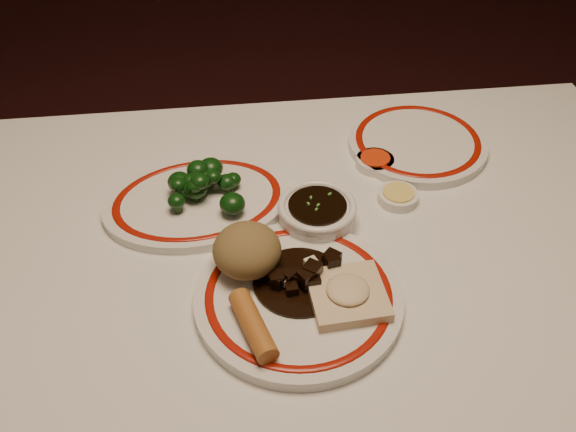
{
  "coord_description": "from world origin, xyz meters",
  "views": [
    {
      "loc": [
        -0.1,
        -0.61,
        1.42
      ],
      "look_at": [
        -0.02,
        0.07,
        0.8
      ],
      "focal_mm": 40.0,
      "sensor_mm": 36.0,
      "label": 1
    }
  ],
  "objects_px": {
    "soy_bowl": "(317,215)",
    "main_plate": "(299,298)",
    "fried_wonton": "(348,294)",
    "stirfry_heap": "(302,278)",
    "broccoli_pile": "(200,184)",
    "spring_roll": "(253,325)",
    "rice_mound": "(247,250)",
    "dining_table": "(308,313)",
    "broccoli_plate": "(198,201)"
  },
  "relations": [
    {
      "from": "broccoli_pile",
      "to": "main_plate",
      "type": "bearing_deg",
      "value": -60.55
    },
    {
      "from": "rice_mound",
      "to": "spring_roll",
      "type": "height_order",
      "value": "rice_mound"
    },
    {
      "from": "dining_table",
      "to": "soy_bowl",
      "type": "bearing_deg",
      "value": 75.02
    },
    {
      "from": "spring_roll",
      "to": "fried_wonton",
      "type": "distance_m",
      "value": 0.13
    },
    {
      "from": "soy_bowl",
      "to": "stirfry_heap",
      "type": "bearing_deg",
      "value": -107.26
    },
    {
      "from": "stirfry_heap",
      "to": "rice_mound",
      "type": "bearing_deg",
      "value": 152.7
    },
    {
      "from": "fried_wonton",
      "to": "soy_bowl",
      "type": "bearing_deg",
      "value": 95.13
    },
    {
      "from": "broccoli_plate",
      "to": "broccoli_pile",
      "type": "height_order",
      "value": "broccoli_pile"
    },
    {
      "from": "rice_mound",
      "to": "stirfry_heap",
      "type": "height_order",
      "value": "rice_mound"
    },
    {
      "from": "broccoli_pile",
      "to": "spring_roll",
      "type": "bearing_deg",
      "value": -77.76
    },
    {
      "from": "fried_wonton",
      "to": "broccoli_pile",
      "type": "distance_m",
      "value": 0.3
    },
    {
      "from": "main_plate",
      "to": "fried_wonton",
      "type": "height_order",
      "value": "fried_wonton"
    },
    {
      "from": "rice_mound",
      "to": "soy_bowl",
      "type": "relative_size",
      "value": 0.81
    },
    {
      "from": "spring_roll",
      "to": "stirfry_heap",
      "type": "xyz_separation_m",
      "value": [
        0.07,
        0.08,
        -0.0
      ]
    },
    {
      "from": "main_plate",
      "to": "soy_bowl",
      "type": "distance_m",
      "value": 0.16
    },
    {
      "from": "main_plate",
      "to": "stirfry_heap",
      "type": "height_order",
      "value": "stirfry_heap"
    },
    {
      "from": "rice_mound",
      "to": "dining_table",
      "type": "bearing_deg",
      "value": -1.31
    },
    {
      "from": "stirfry_heap",
      "to": "broccoli_pile",
      "type": "distance_m",
      "value": 0.24
    },
    {
      "from": "main_plate",
      "to": "broccoli_pile",
      "type": "distance_m",
      "value": 0.26
    },
    {
      "from": "fried_wonton",
      "to": "broccoli_plate",
      "type": "distance_m",
      "value": 0.3
    },
    {
      "from": "spring_roll",
      "to": "soy_bowl",
      "type": "relative_size",
      "value": 0.9
    },
    {
      "from": "fried_wonton",
      "to": "soy_bowl",
      "type": "distance_m",
      "value": 0.17
    },
    {
      "from": "fried_wonton",
      "to": "stirfry_heap",
      "type": "bearing_deg",
      "value": 146.97
    },
    {
      "from": "broccoli_plate",
      "to": "soy_bowl",
      "type": "height_order",
      "value": "soy_bowl"
    },
    {
      "from": "rice_mound",
      "to": "broccoli_plate",
      "type": "distance_m",
      "value": 0.18
    },
    {
      "from": "spring_roll",
      "to": "broccoli_plate",
      "type": "bearing_deg",
      "value": 87.17
    },
    {
      "from": "broccoli_plate",
      "to": "spring_roll",
      "type": "bearing_deg",
      "value": -76.27
    },
    {
      "from": "main_plate",
      "to": "fried_wonton",
      "type": "relative_size",
      "value": 3.05
    },
    {
      "from": "rice_mound",
      "to": "soy_bowl",
      "type": "distance_m",
      "value": 0.15
    },
    {
      "from": "fried_wonton",
      "to": "broccoli_plate",
      "type": "xyz_separation_m",
      "value": [
        -0.19,
        0.23,
        -0.02
      ]
    },
    {
      "from": "stirfry_heap",
      "to": "broccoli_pile",
      "type": "xyz_separation_m",
      "value": [
        -0.13,
        0.2,
        0.01
      ]
    },
    {
      "from": "main_plate",
      "to": "broccoli_plate",
      "type": "xyz_separation_m",
      "value": [
        -0.13,
        0.22,
        -0.0
      ]
    },
    {
      "from": "rice_mound",
      "to": "fried_wonton",
      "type": "height_order",
      "value": "rice_mound"
    },
    {
      "from": "fried_wonton",
      "to": "stirfry_heap",
      "type": "height_order",
      "value": "stirfry_heap"
    },
    {
      "from": "fried_wonton",
      "to": "dining_table",
      "type": "bearing_deg",
      "value": 119.78
    },
    {
      "from": "stirfry_heap",
      "to": "fried_wonton",
      "type": "bearing_deg",
      "value": -33.03
    },
    {
      "from": "spring_roll",
      "to": "broccoli_pile",
      "type": "relative_size",
      "value": 0.87
    },
    {
      "from": "broccoli_pile",
      "to": "soy_bowl",
      "type": "bearing_deg",
      "value": -22.71
    },
    {
      "from": "main_plate",
      "to": "fried_wonton",
      "type": "xyz_separation_m",
      "value": [
        0.06,
        -0.02,
        0.02
      ]
    },
    {
      "from": "dining_table",
      "to": "soy_bowl",
      "type": "height_order",
      "value": "soy_bowl"
    },
    {
      "from": "broccoli_plate",
      "to": "soy_bowl",
      "type": "relative_size",
      "value": 2.8
    },
    {
      "from": "rice_mound",
      "to": "broccoli_pile",
      "type": "bearing_deg",
      "value": 110.42
    },
    {
      "from": "main_plate",
      "to": "spring_roll",
      "type": "distance_m",
      "value": 0.09
    },
    {
      "from": "rice_mound",
      "to": "stirfry_heap",
      "type": "xyz_separation_m",
      "value": [
        0.07,
        -0.04,
        -0.02
      ]
    },
    {
      "from": "broccoli_plate",
      "to": "soy_bowl",
      "type": "xyz_separation_m",
      "value": [
        0.18,
        -0.07,
        0.01
      ]
    },
    {
      "from": "dining_table",
      "to": "broccoli_plate",
      "type": "relative_size",
      "value": 3.69
    },
    {
      "from": "soy_bowl",
      "to": "main_plate",
      "type": "bearing_deg",
      "value": -107.73
    },
    {
      "from": "dining_table",
      "to": "main_plate",
      "type": "relative_size",
      "value": 3.78
    },
    {
      "from": "fried_wonton",
      "to": "soy_bowl",
      "type": "height_order",
      "value": "fried_wonton"
    },
    {
      "from": "dining_table",
      "to": "broccoli_pile",
      "type": "xyz_separation_m",
      "value": [
        -0.15,
        0.17,
        0.13
      ]
    }
  ]
}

